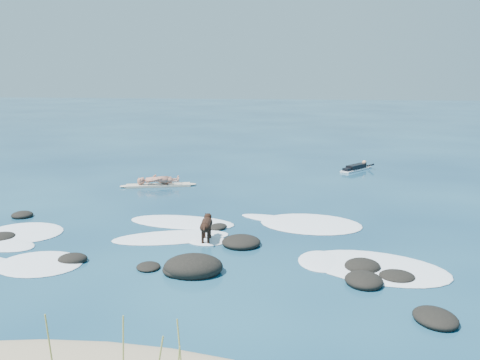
# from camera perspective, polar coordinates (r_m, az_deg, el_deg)

# --- Properties ---
(ground) EXTENTS (160.00, 160.00, 0.00)m
(ground) POSITION_cam_1_polar(r_m,az_deg,el_deg) (15.17, -5.47, -6.21)
(ground) COLOR #0A2642
(ground) RESTS_ON ground
(reef_rocks) EXTENTS (12.97, 6.87, 0.56)m
(reef_rocks) POSITION_cam_1_polar(r_m,az_deg,el_deg) (13.29, -8.14, -8.41)
(reef_rocks) COLOR black
(reef_rocks) RESTS_ON ground
(breaking_foam) EXTENTS (14.84, 7.78, 0.12)m
(breaking_foam) POSITION_cam_1_polar(r_m,az_deg,el_deg) (14.94, -7.42, -6.50)
(breaking_foam) COLOR white
(breaking_foam) RESTS_ON ground
(standing_surfer_rig) EXTENTS (3.08, 1.25, 1.78)m
(standing_surfer_rig) POSITION_cam_1_polar(r_m,az_deg,el_deg) (21.97, -8.75, 1.11)
(standing_surfer_rig) COLOR beige
(standing_surfer_rig) RESTS_ON ground
(paddling_surfer_rig) EXTENTS (1.67, 2.04, 0.39)m
(paddling_surfer_rig) POSITION_cam_1_polar(r_m,az_deg,el_deg) (26.04, 12.32, 1.31)
(paddling_surfer_rig) COLOR white
(paddling_surfer_rig) RESTS_ON ground
(dog) EXTENTS (0.36, 1.17, 0.74)m
(dog) POSITION_cam_1_polar(r_m,az_deg,el_deg) (14.68, -3.61, -4.77)
(dog) COLOR black
(dog) RESTS_ON ground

